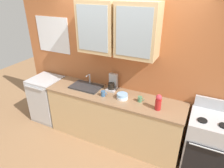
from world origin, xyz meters
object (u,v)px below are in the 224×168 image
object	(u,v)px
bowl_stack	(122,96)
dishwasher	(48,99)
coffee_maker	(112,84)
cup_near_bowls	(140,99)
sink_faucet	(86,86)
stove_range	(206,144)
cup_near_sink	(103,94)
vase	(158,102)

from	to	relation	value
bowl_stack	dishwasher	size ratio (longest dim) A/B	0.20
coffee_maker	dishwasher	bearing A→B (deg)	-172.23
cup_near_bowls	dishwasher	xyz separation A→B (m)	(-2.00, -0.01, -0.51)
sink_faucet	cup_near_bowls	size ratio (longest dim) A/B	5.33
stove_range	cup_near_sink	world-z (taller)	stove_range
dishwasher	coffee_maker	distance (m)	1.54
bowl_stack	cup_near_bowls	size ratio (longest dim) A/B	1.83
stove_range	vase	bearing A→B (deg)	-172.74
bowl_stack	dishwasher	distance (m)	1.78
sink_faucet	cup_near_sink	xyz separation A→B (m)	(0.44, -0.14, 0.03)
vase	cup_near_bowls	world-z (taller)	vase
dishwasher	coffee_maker	xyz separation A→B (m)	(1.42, 0.19, 0.57)
bowl_stack	cup_near_sink	bearing A→B (deg)	-168.40
sink_faucet	stove_range	bearing A→B (deg)	-1.20
cup_near_sink	vase	bearing A→B (deg)	0.19
stove_range	sink_faucet	world-z (taller)	sink_faucet
stove_range	vase	world-z (taller)	vase
bowl_stack	sink_faucet	bearing A→B (deg)	174.05
stove_range	dishwasher	bearing A→B (deg)	-179.92
bowl_stack	cup_near_bowls	distance (m)	0.30
stove_range	coffee_maker	size ratio (longest dim) A/B	3.83
sink_faucet	cup_near_bowls	distance (m)	1.05
bowl_stack	vase	xyz separation A→B (m)	(0.61, -0.06, 0.08)
stove_range	sink_faucet	xyz separation A→B (m)	(-2.13, 0.04, 0.48)
cup_near_bowls	dishwasher	bearing A→B (deg)	-179.79
sink_faucet	vase	distance (m)	1.38
sink_faucet	vase	xyz separation A→B (m)	(1.36, -0.14, 0.11)
cup_near_bowls	coffee_maker	world-z (taller)	coffee_maker
cup_near_sink	cup_near_bowls	xyz separation A→B (m)	(0.62, 0.10, -0.00)
stove_range	cup_near_sink	xyz separation A→B (m)	(-1.69, -0.10, 0.51)
coffee_maker	stove_range	bearing A→B (deg)	-6.51
sink_faucet	dishwasher	bearing A→B (deg)	-177.08
sink_faucet	coffee_maker	size ratio (longest dim) A/B	1.91
stove_range	coffee_maker	world-z (taller)	coffee_maker
stove_range	coffee_maker	bearing A→B (deg)	173.49
coffee_maker	sink_faucet	bearing A→B (deg)	-162.78
stove_range	cup_near_bowls	size ratio (longest dim) A/B	10.68
vase	stove_range	bearing A→B (deg)	7.26
cup_near_sink	bowl_stack	bearing A→B (deg)	11.60
sink_faucet	coffee_maker	bearing A→B (deg)	17.22
cup_near_sink	sink_faucet	bearing A→B (deg)	161.61
coffee_maker	cup_near_sink	bearing A→B (deg)	-96.29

